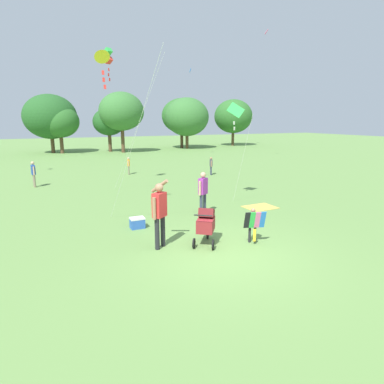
% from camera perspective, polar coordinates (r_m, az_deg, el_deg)
% --- Properties ---
extents(ground_plane, '(120.00, 120.00, 0.00)m').
position_cam_1_polar(ground_plane, '(8.60, 5.73, -10.83)').
color(ground_plane, '#668E47').
extents(treeline_distant, '(41.73, 7.56, 6.17)m').
position_cam_1_polar(treeline_distant, '(37.99, -9.05, 12.81)').
color(treeline_distant, brown).
rests_on(treeline_distant, ground).
extents(child_with_butterfly_kite, '(0.61, 0.44, 0.99)m').
position_cam_1_polar(child_with_butterfly_kite, '(9.31, 10.60, -5.17)').
color(child_with_butterfly_kite, '#232328').
rests_on(child_with_butterfly_kite, ground).
extents(person_adult_flyer, '(0.54, 0.71, 1.85)m').
position_cam_1_polar(person_adult_flyer, '(8.71, -5.71, -3.06)').
color(person_adult_flyer, '#232328').
rests_on(person_adult_flyer, ground).
extents(stroller, '(0.90, 1.05, 1.03)m').
position_cam_1_polar(stroller, '(9.09, 2.43, -5.38)').
color(stroller, black).
rests_on(stroller, ground).
extents(kite_adult_black, '(1.15, 3.50, 5.58)m').
position_cam_1_polar(kite_adult_black, '(11.67, -15.22, 21.25)').
color(kite_adult_black, yellow).
rests_on(kite_adult_black, ground).
extents(kite_orange_delta, '(1.91, 3.26, 6.65)m').
position_cam_1_polar(kite_orange_delta, '(16.93, -14.34, 21.83)').
color(kite_orange_delta, green).
rests_on(kite_orange_delta, ground).
extents(kite_green_novelty, '(0.73, 1.35, 4.10)m').
position_cam_1_polar(kite_green_novelty, '(13.66, 7.67, 13.30)').
color(kite_green_novelty, green).
rests_on(kite_green_novelty, ground).
extents(distant_kites_cluster, '(25.64, 11.18, 11.04)m').
position_cam_1_polar(distant_kites_cluster, '(30.09, -6.39, 30.07)').
color(distant_kites_cluster, black).
extents(person_sitting_far, '(0.44, 0.36, 1.57)m').
position_cam_1_polar(person_sitting_far, '(11.78, 1.93, 0.39)').
color(person_sitting_far, '#33384C').
rests_on(person_sitting_far, ground).
extents(person_couple_left, '(0.20, 0.34, 1.08)m').
position_cam_1_polar(person_couple_left, '(21.03, -10.98, 4.75)').
color(person_couple_left, '#7F705B').
rests_on(person_couple_left, ground).
extents(person_kid_running, '(0.22, 0.42, 1.33)m').
position_cam_1_polar(person_kid_running, '(18.56, -25.88, 3.15)').
color(person_kid_running, '#7F705B').
rests_on(person_kid_running, ground).
extents(person_back_turned, '(0.22, 0.34, 1.12)m').
position_cam_1_polar(person_back_turned, '(20.47, 3.33, 4.81)').
color(person_back_turned, '#33384C').
rests_on(person_back_turned, ground).
extents(picnic_blanket, '(1.25, 1.00, 0.02)m').
position_cam_1_polar(picnic_blanket, '(13.23, 11.78, -2.60)').
color(picnic_blanket, gold).
rests_on(picnic_blanket, ground).
extents(cooler_box, '(0.45, 0.33, 0.35)m').
position_cam_1_polar(cooler_box, '(10.63, -9.50, -5.31)').
color(cooler_box, '#2D5BB7').
rests_on(cooler_box, ground).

